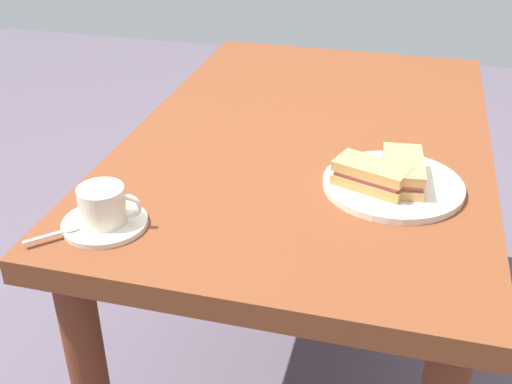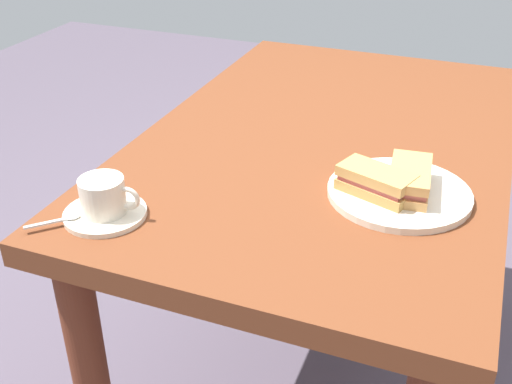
# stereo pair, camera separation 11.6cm
# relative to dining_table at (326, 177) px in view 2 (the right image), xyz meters

# --- Properties ---
(ground_plane) EXTENTS (6.00, 6.00, 0.00)m
(ground_plane) POSITION_rel_dining_table_xyz_m (0.00, 0.00, -0.65)
(ground_plane) COLOR #534957
(dining_table) EXTENTS (1.28, 0.81, 0.77)m
(dining_table) POSITION_rel_dining_table_xyz_m (0.00, 0.00, 0.00)
(dining_table) COLOR brown
(dining_table) RESTS_ON ground_plane
(sandwich_plate) EXTENTS (0.28, 0.28, 0.01)m
(sandwich_plate) POSITION_rel_dining_table_xyz_m (0.23, 0.20, 0.12)
(sandwich_plate) COLOR beige
(sandwich_plate) RESTS_ON dining_table
(sandwich_front) EXTENTS (0.16, 0.09, 0.05)m
(sandwich_front) POSITION_rel_dining_table_xyz_m (0.23, 0.22, 0.15)
(sandwich_front) COLOR tan
(sandwich_front) RESTS_ON sandwich_plate
(sandwich_back) EXTENTS (0.11, 0.16, 0.05)m
(sandwich_back) POSITION_rel_dining_table_xyz_m (0.26, 0.16, 0.15)
(sandwich_back) COLOR #B78B48
(sandwich_back) RESTS_ON sandwich_plate
(coffee_saucer) EXTENTS (0.15, 0.15, 0.01)m
(coffee_saucer) POSITION_rel_dining_table_xyz_m (0.50, -0.28, 0.12)
(coffee_saucer) COLOR beige
(coffee_saucer) RESTS_ON dining_table
(coffee_cup) EXTENTS (0.08, 0.11, 0.07)m
(coffee_cup) POSITION_rel_dining_table_xyz_m (0.50, -0.28, 0.16)
(coffee_cup) COLOR beige
(coffee_cup) RESTS_ON coffee_saucer
(spoon) EXTENTS (0.08, 0.08, 0.01)m
(spoon) POSITION_rel_dining_table_xyz_m (0.55, -0.34, 0.13)
(spoon) COLOR silver
(spoon) RESTS_ON coffee_saucer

